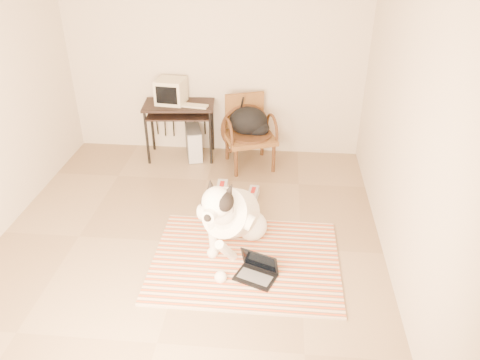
# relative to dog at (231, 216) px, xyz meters

# --- Properties ---
(floor) EXTENTS (4.50, 4.50, 0.00)m
(floor) POSITION_rel_dog_xyz_m (-0.46, 0.00, -0.37)
(floor) COLOR #8E7457
(floor) RESTS_ON ground
(wall_back) EXTENTS (4.50, 0.00, 4.50)m
(wall_back) POSITION_rel_dog_xyz_m (-0.46, 2.25, 0.98)
(wall_back) COLOR beige
(wall_back) RESTS_ON floor
(wall_front) EXTENTS (4.50, 0.00, 4.50)m
(wall_front) POSITION_rel_dog_xyz_m (-0.46, -2.25, 0.98)
(wall_front) COLOR beige
(wall_front) RESTS_ON floor
(wall_right) EXTENTS (0.00, 4.50, 4.50)m
(wall_right) POSITION_rel_dog_xyz_m (1.54, 0.00, 0.98)
(wall_right) COLOR beige
(wall_right) RESTS_ON floor
(rug) EXTENTS (1.82, 1.39, 0.02)m
(rug) POSITION_rel_dog_xyz_m (0.16, -0.24, -0.36)
(rug) COLOR #D24D25
(rug) RESTS_ON floor
(dog) EXTENTS (0.67, 1.28, 0.92)m
(dog) POSITION_rel_dog_xyz_m (0.00, 0.00, 0.00)
(dog) COLOR white
(dog) RESTS_ON rug
(laptop) EXTENTS (0.44, 0.38, 0.26)m
(laptop) POSITION_rel_dog_xyz_m (0.29, -0.47, -0.28)
(laptop) COLOR black
(laptop) RESTS_ON rug
(computer_desk) EXTENTS (0.98, 0.60, 0.78)m
(computer_desk) POSITION_rel_dog_xyz_m (-0.91, 1.95, 0.30)
(computer_desk) COLOR black
(computer_desk) RESTS_ON floor
(crt_monitor) EXTENTS (0.40, 0.38, 0.32)m
(crt_monitor) POSITION_rel_dog_xyz_m (-1.01, 2.00, 0.57)
(crt_monitor) COLOR beige
(crt_monitor) RESTS_ON computer_desk
(desk_keyboard) EXTENTS (0.37, 0.18, 0.02)m
(desk_keyboard) POSITION_rel_dog_xyz_m (-0.68, 1.88, 0.42)
(desk_keyboard) COLOR beige
(desk_keyboard) RESTS_ON computer_desk
(pc_tower) EXTENTS (0.31, 0.49, 0.43)m
(pc_tower) POSITION_rel_dog_xyz_m (-0.74, 1.96, -0.15)
(pc_tower) COLOR #535456
(pc_tower) RESTS_ON floor
(rattan_chair) EXTENTS (0.78, 0.76, 0.93)m
(rattan_chair) POSITION_rel_dog_xyz_m (0.03, 1.83, 0.10)
(rattan_chair) COLOR brown
(rattan_chair) RESTS_ON floor
(backpack) EXTENTS (0.53, 0.42, 0.37)m
(backpack) POSITION_rel_dog_xyz_m (0.05, 1.85, 0.23)
(backpack) COLOR black
(backpack) RESTS_ON rattan_chair
(sneaker_left) EXTENTS (0.13, 0.32, 0.11)m
(sneaker_left) POSITION_rel_dog_xyz_m (-0.23, 1.02, -0.32)
(sneaker_left) COLOR silver
(sneaker_left) RESTS_ON floor
(sneaker_right) EXTENTS (0.14, 0.30, 0.10)m
(sneaker_right) POSITION_rel_dog_xyz_m (0.16, 0.94, -0.32)
(sneaker_right) COLOR silver
(sneaker_right) RESTS_ON floor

